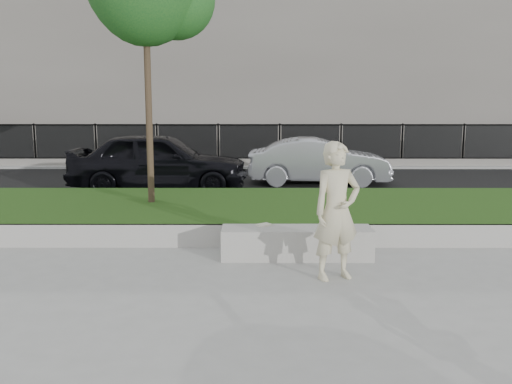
{
  "coord_description": "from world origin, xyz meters",
  "views": [
    {
      "loc": [
        0.79,
        -8.45,
        2.55
      ],
      "look_at": [
        0.77,
        1.2,
        0.94
      ],
      "focal_mm": 40.0,
      "sensor_mm": 36.0,
      "label": 1
    }
  ],
  "objects_px": {
    "stone_bench": "(297,243)",
    "car_dark": "(159,162)",
    "man": "(337,211)",
    "car_silver": "(319,161)",
    "book": "(264,225)"
  },
  "relations": [
    {
      "from": "stone_bench",
      "to": "car_dark",
      "type": "bearing_deg",
      "value": 117.43
    },
    {
      "from": "book",
      "to": "man",
      "type": "bearing_deg",
      "value": -86.38
    },
    {
      "from": "stone_bench",
      "to": "man",
      "type": "xyz_separation_m",
      "value": [
        0.48,
        -1.05,
        0.73
      ]
    },
    {
      "from": "stone_bench",
      "to": "car_silver",
      "type": "relative_size",
      "value": 0.59
    },
    {
      "from": "man",
      "to": "car_silver",
      "type": "height_order",
      "value": "man"
    },
    {
      "from": "man",
      "to": "car_silver",
      "type": "xyz_separation_m",
      "value": [
        0.68,
        8.63,
        -0.26
      ]
    },
    {
      "from": "book",
      "to": "car_silver",
      "type": "xyz_separation_m",
      "value": [
        1.68,
        7.42,
        0.21
      ]
    },
    {
      "from": "book",
      "to": "car_dark",
      "type": "relative_size",
      "value": 0.05
    },
    {
      "from": "car_dark",
      "to": "book",
      "type": "bearing_deg",
      "value": -154.95
    },
    {
      "from": "book",
      "to": "car_dark",
      "type": "distance_m",
      "value": 6.71
    },
    {
      "from": "man",
      "to": "book",
      "type": "relative_size",
      "value": 8.7
    },
    {
      "from": "man",
      "to": "stone_bench",
      "type": "bearing_deg",
      "value": 93.14
    },
    {
      "from": "car_silver",
      "to": "book",
      "type": "bearing_deg",
      "value": 169.42
    },
    {
      "from": "book",
      "to": "stone_bench",
      "type": "bearing_deg",
      "value": -53.67
    },
    {
      "from": "car_silver",
      "to": "car_dark",
      "type": "bearing_deg",
      "value": 108.55
    }
  ]
}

